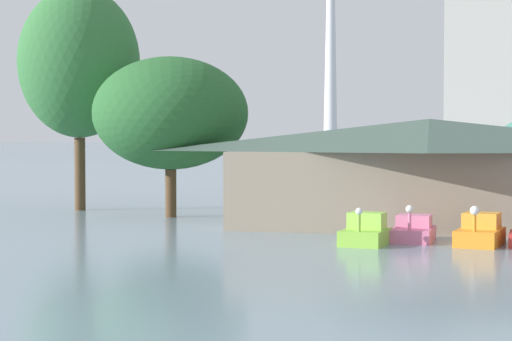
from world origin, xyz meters
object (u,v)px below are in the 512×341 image
Objects in this scene: shoreline_tree_tall_left at (79,63)px; boathouse at (429,171)px; pedal_boat_orange at (480,232)px; pedal_boat_lime at (365,232)px; shoreline_tree_mid at (171,113)px; pedal_boat_pink at (413,231)px.

boathouse is at bearing -17.47° from shoreline_tree_tall_left.
pedal_boat_orange is 0.23× the size of shoreline_tree_tall_left.
pedal_boat_lime is at bearing -37.00° from shoreline_tree_tall_left.
shoreline_tree_tall_left is 1.52× the size of shoreline_tree_mid.
pedal_boat_lime is at bearing -66.56° from pedal_boat_orange.
pedal_boat_lime is 0.13× the size of boathouse.
pedal_boat_lime is 0.19× the size of shoreline_tree_tall_left.
boathouse is at bearing -148.79° from pedal_boat_orange.
pedal_boat_lime is 0.83× the size of pedal_boat_orange.
boathouse is 2.29× the size of shoreline_tree_mid.
shoreline_tree_mid reaches higher than pedal_boat_orange.
boathouse reaches higher than pedal_boat_orange.
pedal_boat_pink is at bearing -96.28° from pedal_boat_orange.
pedal_boat_orange is at bearing 110.78° from pedal_boat_lime.
shoreline_tree_tall_left is (-18.44, 13.90, 8.38)m from pedal_boat_lime.
shoreline_tree_mid is (-13.49, 8.73, 5.28)m from pedal_boat_pink.
shoreline_tree_tall_left is at bearing 162.53° from boathouse.
pedal_boat_pink is 2.87m from pedal_boat_orange.
pedal_boat_lime is 2.58m from pedal_boat_pink.
boathouse is 22.70m from shoreline_tree_tall_left.
boathouse is 1.51× the size of shoreline_tree_tall_left.
pedal_boat_lime is 4.65m from pedal_boat_orange.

